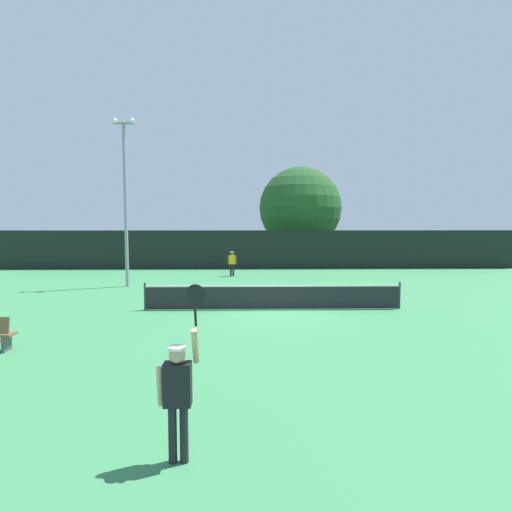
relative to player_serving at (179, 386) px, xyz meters
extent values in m
plane|color=#387F4C|center=(1.96, 10.12, -1.10)|extent=(120.00, 120.00, 0.00)
cube|color=#232328|center=(1.96, 10.12, -0.62)|extent=(10.00, 0.03, 0.91)
cube|color=white|center=(1.96, 10.12, -0.17)|extent=(10.00, 0.04, 0.06)
cylinder|color=#333338|center=(-3.04, 10.12, -0.56)|extent=(0.08, 0.08, 1.07)
cylinder|color=#333338|center=(6.96, 10.12, -0.56)|extent=(0.08, 0.08, 1.07)
cube|color=black|center=(1.96, 24.66, 0.35)|extent=(39.08, 0.12, 2.89)
cube|color=black|center=(-0.01, -0.01, 0.03)|extent=(0.38, 0.22, 0.61)
sphere|color=tan|center=(-0.01, -0.01, 0.44)|extent=(0.23, 0.23, 0.23)
cylinder|color=white|center=(-0.01, -0.01, 0.54)|extent=(0.24, 0.24, 0.04)
cylinder|color=black|center=(-0.09, -0.01, -0.69)|extent=(0.12, 0.12, 0.82)
cylinder|color=black|center=(0.07, -0.01, -0.69)|extent=(0.12, 0.12, 0.82)
cylinder|color=tan|center=(-0.25, -0.01, 0.00)|extent=(0.09, 0.17, 0.58)
cylinder|color=tan|center=(0.23, 0.07, 0.54)|extent=(0.09, 0.32, 0.56)
cylinder|color=black|center=(0.23, 0.13, 0.94)|extent=(0.04, 0.11, 0.28)
ellipsoid|color=black|center=(0.23, 0.19, 1.23)|extent=(0.30, 0.13, 0.36)
cube|color=yellow|center=(-0.04, 20.31, -0.02)|extent=(0.38, 0.22, 0.58)
sphere|color=brown|center=(-0.04, 20.31, 0.37)|extent=(0.22, 0.22, 0.22)
cylinder|color=white|center=(-0.04, 20.31, 0.47)|extent=(0.23, 0.23, 0.04)
cylinder|color=black|center=(-0.12, 20.31, -0.71)|extent=(0.12, 0.12, 0.79)
cylinder|color=black|center=(0.04, 20.31, -0.71)|extent=(0.12, 0.12, 0.79)
cylinder|color=brown|center=(-0.28, 20.31, -0.05)|extent=(0.09, 0.17, 0.55)
cylinder|color=brown|center=(0.20, 20.31, -0.05)|extent=(0.09, 0.15, 0.55)
sphere|color=#CCE033|center=(2.77, 11.48, -1.07)|extent=(0.07, 0.07, 0.07)
cube|color=#4C4C51|center=(-5.40, 5.07, -0.87)|extent=(0.08, 0.36, 0.45)
cylinder|color=gray|center=(-5.51, 16.15, 3.18)|extent=(0.18, 0.18, 8.55)
cube|color=gray|center=(-5.51, 16.15, 7.50)|extent=(1.10, 0.10, 0.10)
sphere|color=#F2EDCC|center=(-5.96, 16.15, 7.63)|extent=(0.28, 0.28, 0.28)
sphere|color=#F2EDCC|center=(-5.06, 16.15, 7.63)|extent=(0.28, 0.28, 0.28)
cylinder|color=brown|center=(5.61, 30.07, -0.06)|extent=(0.56, 0.56, 2.08)
sphere|color=#235123|center=(5.61, 30.07, 3.67)|extent=(7.19, 7.19, 7.19)
cube|color=red|center=(8.93, 29.83, -0.50)|extent=(2.27, 4.35, 0.90)
cube|color=#2D333D|center=(8.93, 29.53, 0.27)|extent=(1.89, 2.34, 0.64)
cylinder|color=black|center=(8.08, 31.23, -0.80)|extent=(0.22, 0.60, 0.60)
cylinder|color=black|center=(9.78, 31.23, -0.80)|extent=(0.22, 0.60, 0.60)
cylinder|color=black|center=(8.08, 28.43, -0.80)|extent=(0.22, 0.60, 0.60)
cylinder|color=black|center=(9.78, 28.43, -0.80)|extent=(0.22, 0.60, 0.60)
cube|color=navy|center=(12.38, 33.29, -0.50)|extent=(2.19, 4.32, 0.90)
cube|color=#2D333D|center=(12.38, 32.99, 0.27)|extent=(1.85, 2.31, 0.64)
cylinder|color=black|center=(11.53, 34.69, -0.80)|extent=(0.22, 0.60, 0.60)
cylinder|color=black|center=(13.23, 34.69, -0.80)|extent=(0.22, 0.60, 0.60)
cylinder|color=black|center=(11.53, 31.89, -0.80)|extent=(0.22, 0.60, 0.60)
cylinder|color=black|center=(13.23, 31.89, -0.80)|extent=(0.22, 0.60, 0.60)
camera|label=1|loc=(0.96, -5.44, 2.23)|focal=28.19mm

